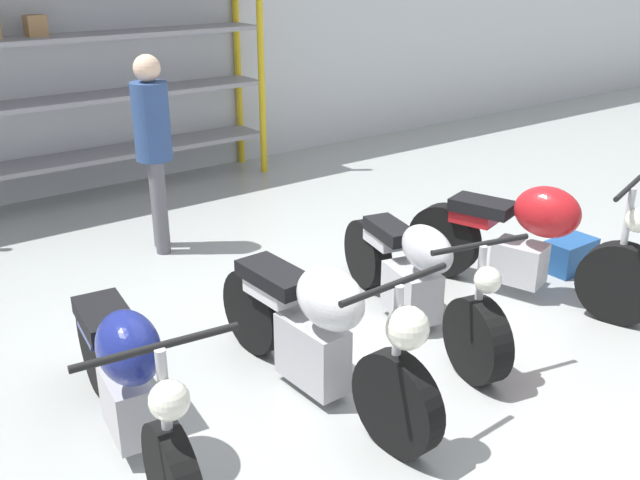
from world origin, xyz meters
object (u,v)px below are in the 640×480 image
object	(u,v)px
motorcycle_blue	(127,380)
motorcycle_silver	(416,277)
toolbox	(570,255)
shelving_rack	(54,65)
motorcycle_red	(530,242)
person_browsing	(153,138)
motorcycle_white	(319,330)

from	to	relation	value
motorcycle_blue	motorcycle_silver	world-z (taller)	motorcycle_blue
motorcycle_blue	toolbox	distance (m)	4.01
shelving_rack	motorcycle_red	bearing A→B (deg)	-64.81
motorcycle_red	toolbox	xyz separation A→B (m)	(0.72, 0.09, -0.33)
shelving_rack	person_browsing	size ratio (longest dim) A/B	2.53
motorcycle_red	person_browsing	size ratio (longest dim) A/B	1.13
motorcycle_blue	motorcycle_red	world-z (taller)	motorcycle_red
shelving_rack	motorcycle_white	bearing A→B (deg)	-90.30
shelving_rack	toolbox	bearing A→B (deg)	-57.24
shelving_rack	motorcycle_red	size ratio (longest dim) A/B	2.24
shelving_rack	motorcycle_blue	xyz separation A→B (m)	(-1.16, -4.45, -1.01)
motorcycle_white	motorcycle_red	bearing A→B (deg)	91.23
shelving_rack	motorcycle_silver	xyz separation A→B (m)	(1.06, -4.32, -1.08)
motorcycle_blue	motorcycle_silver	distance (m)	2.23
motorcycle_silver	shelving_rack	bearing A→B (deg)	-153.02
motorcycle_blue	toolbox	bearing A→B (deg)	97.56
motorcycle_blue	toolbox	xyz separation A→B (m)	(3.99, 0.05, -0.32)
shelving_rack	motorcycle_red	xyz separation A→B (m)	(2.11, -4.49, -1.01)
motorcycle_white	motorcycle_silver	distance (m)	1.13
motorcycle_white	motorcycle_silver	bearing A→B (deg)	103.01
motorcycle_blue	toolbox	size ratio (longest dim) A/B	4.63
shelving_rack	motorcycle_white	xyz separation A→B (m)	(-0.02, -4.62, -1.02)
motorcycle_white	shelving_rack	bearing A→B (deg)	177.43
shelving_rack	motorcycle_silver	world-z (taller)	shelving_rack
motorcycle_silver	person_browsing	world-z (taller)	person_browsing
shelving_rack	motorcycle_blue	size ratio (longest dim) A/B	2.19
toolbox	shelving_rack	bearing A→B (deg)	122.76
motorcycle_red	person_browsing	xyz separation A→B (m)	(-1.90, 2.63, 0.58)
motorcycle_white	toolbox	xyz separation A→B (m)	(2.86, 0.22, -0.32)
motorcycle_white	motorcycle_red	size ratio (longest dim) A/B	0.99
motorcycle_silver	person_browsing	distance (m)	2.69
motorcycle_silver	motorcycle_white	bearing A→B (deg)	-61.56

